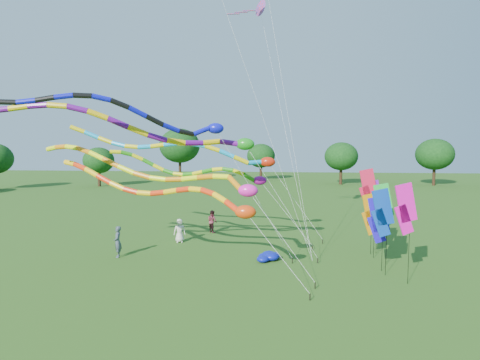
# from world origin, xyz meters

# --- Properties ---
(ground) EXTENTS (160.00, 160.00, 0.00)m
(ground) POSITION_xyz_m (0.00, 0.00, 0.00)
(ground) COLOR #235115
(ground) RESTS_ON ground
(tree_ring) EXTENTS (115.59, 116.47, 9.36)m
(tree_ring) POSITION_xyz_m (6.52, -1.75, 5.36)
(tree_ring) COLOR #382314
(tree_ring) RESTS_ON ground
(tube_kite_red) EXTENTS (13.01, 4.46, 6.30)m
(tube_kite_red) POSITION_xyz_m (-4.49, 1.56, 4.22)
(tube_kite_red) COLOR black
(tube_kite_red) RESTS_ON ground
(tube_kite_orange) EXTENTS (15.32, 4.65, 7.26)m
(tube_kite_orange) POSITION_xyz_m (-5.43, 2.89, 5.17)
(tube_kite_orange) COLOR black
(tube_kite_orange) RESTS_ON ground
(tube_kite_purple) EXTENTS (16.84, 4.08, 9.31)m
(tube_kite_purple) POSITION_xyz_m (-6.03, 2.27, 7.38)
(tube_kite_purple) COLOR black
(tube_kite_purple) RESTS_ON ground
(tube_kite_blue) EXTENTS (14.29, 6.05, 9.55)m
(tube_kite_blue) POSITION_xyz_m (-6.40, 0.70, 8.01)
(tube_kite_blue) COLOR black
(tube_kite_blue) RESTS_ON ground
(tube_kite_cyan) EXTENTS (16.81, 1.23, 8.48)m
(tube_kite_cyan) POSITION_xyz_m (-5.12, 8.56, 6.24)
(tube_kite_cyan) COLOR black
(tube_kite_cyan) RESTS_ON ground
(tube_kite_green) EXTENTS (12.47, 1.05, 6.82)m
(tube_kite_green) POSITION_xyz_m (-3.87, 6.92, 4.94)
(tube_kite_green) COLOR black
(tube_kite_green) RESTS_ON ground
(delta_kite_high_c) EXTENTS (5.55, 7.09, 17.12)m
(delta_kite_high_c) POSITION_xyz_m (-0.79, 10.31, 15.85)
(delta_kite_high_c) COLOR black
(delta_kite_high_c) RESTS_ON ground
(banner_pole_orange) EXTENTS (1.15, 0.34, 3.86)m
(banner_pole_orange) POSITION_xyz_m (5.95, 5.88, 2.61)
(banner_pole_orange) COLOR black
(banner_pole_orange) RESTS_ON ground
(banner_pole_violet) EXTENTS (1.16, 0.26, 4.51)m
(banner_pole_violet) POSITION_xyz_m (6.34, 6.98, 3.25)
(banner_pole_violet) COLOR black
(banner_pole_violet) RESTS_ON ground
(banner_pole_red) EXTENTS (1.16, 0.13, 5.22)m
(banner_pole_red) POSITION_xyz_m (5.96, 6.78, 3.95)
(banner_pole_red) COLOR black
(banner_pole_red) RESTS_ON ground
(banner_pole_blue_a) EXTENTS (1.15, 0.35, 3.97)m
(banner_pole_blue_a) POSITION_xyz_m (5.81, 3.55, 2.71)
(banner_pole_blue_a) COLOR black
(banner_pole_blue_a) RESTS_ON ground
(banner_pole_magenta_b) EXTENTS (1.15, 0.33, 4.87)m
(banner_pole_magenta_b) POSITION_xyz_m (6.56, 1.54, 3.61)
(banner_pole_magenta_b) COLOR black
(banner_pole_magenta_b) RESTS_ON ground
(banner_pole_green) EXTENTS (1.15, 0.31, 4.52)m
(banner_pole_green) POSITION_xyz_m (6.41, 5.01, 3.26)
(banner_pole_green) COLOR black
(banner_pole_green) RESTS_ON ground
(banner_pole_blue_b) EXTENTS (1.16, 0.09, 4.46)m
(banner_pole_blue_b) POSITION_xyz_m (5.82, 2.81, 3.20)
(banner_pole_blue_b) COLOR black
(banner_pole_blue_b) RESTS_ON ground
(blue_nylon_heap) EXTENTS (1.56, 1.11, 0.46)m
(blue_nylon_heap) POSITION_xyz_m (-0.02, 4.84, 0.20)
(blue_nylon_heap) COLOR #0B169A
(blue_nylon_heap) RESTS_ON ground
(person_a) EXTENTS (0.88, 0.66, 1.61)m
(person_a) POSITION_xyz_m (-6.06, 8.54, 0.80)
(person_a) COLOR beige
(person_a) RESTS_ON ground
(person_b) EXTENTS (0.65, 0.78, 1.84)m
(person_b) POSITION_xyz_m (-8.79, 4.62, 0.92)
(person_b) COLOR #3C4854
(person_b) RESTS_ON ground
(person_c) EXTENTS (1.02, 1.03, 1.68)m
(person_c) POSITION_xyz_m (-4.37, 11.84, 0.84)
(person_c) COLOR maroon
(person_c) RESTS_ON ground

